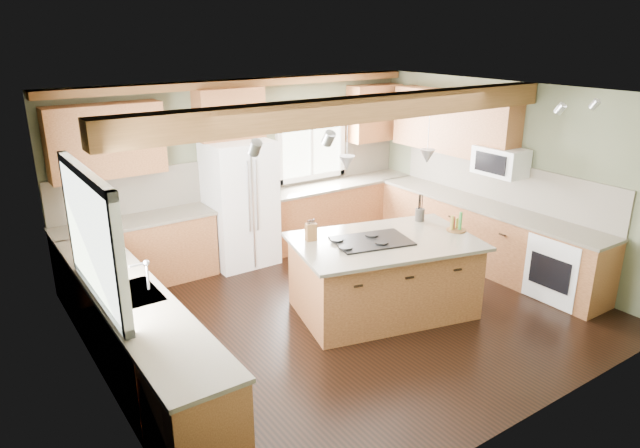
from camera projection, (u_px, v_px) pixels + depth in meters
floor at (345, 312)px, 6.93m from camera, size 5.60×5.60×0.00m
ceiling at (349, 94)px, 6.08m from camera, size 5.60×5.60×0.00m
wall_back at (245, 168)px, 8.45m from camera, size 5.60×0.00×5.60m
wall_left at (93, 265)px, 5.01m from camera, size 0.00×5.00×5.00m
wall_right at (506, 176)px, 8.00m from camera, size 0.00×5.00×5.00m
ceiling_beam at (361, 109)px, 5.96m from camera, size 5.55×0.26×0.26m
soffit_trim at (245, 83)px, 7.97m from camera, size 5.55×0.20×0.10m
backsplash_back at (246, 174)px, 8.47m from camera, size 5.58×0.03×0.58m
backsplash_right at (502, 182)px, 8.07m from camera, size 0.03×3.70×0.58m
base_cab_back_left at (138, 254)px, 7.54m from camera, size 2.02×0.60×0.88m
counter_back_left at (134, 221)px, 7.39m from camera, size 2.06×0.64×0.04m
base_cab_back_right at (338, 211)px, 9.30m from camera, size 2.62×0.60×0.88m
counter_back_right at (338, 184)px, 9.15m from camera, size 2.66×0.64×0.04m
base_cab_left at (136, 339)px, 5.49m from camera, size 0.60×3.70×0.88m
counter_left at (130, 296)px, 5.34m from camera, size 0.64×3.74×0.04m
base_cab_right at (483, 237)px, 8.16m from camera, size 0.60×3.70×0.88m
counter_right at (486, 206)px, 8.01m from camera, size 0.64×3.74×0.04m
upper_cab_back_left at (106, 141)px, 7.04m from camera, size 1.40×0.35×0.90m
upper_cab_over_fridge at (229, 114)px, 7.88m from camera, size 0.96×0.35×0.70m
upper_cab_right at (453, 122)px, 8.40m from camera, size 0.35×2.20×0.90m
upper_cab_back_corner at (374, 113)px, 9.34m from camera, size 0.90×0.35×0.90m
window_left at (90, 236)px, 4.97m from camera, size 0.04×1.60×1.05m
window_back at (311, 143)px, 8.97m from camera, size 1.10×0.04×1.00m
sink at (130, 295)px, 5.33m from camera, size 0.50×0.65×0.03m
faucet at (148, 276)px, 5.38m from camera, size 0.02×0.02×0.28m
dishwasher at (189, 410)px, 4.48m from camera, size 0.60×0.60×0.84m
oven at (564, 267)px, 7.15m from camera, size 0.60×0.72×0.84m
microwave at (500, 161)px, 7.77m from camera, size 0.40×0.70×0.38m
pendant_left at (347, 163)px, 6.20m from camera, size 0.18×0.18×0.16m
pendant_right at (427, 156)px, 6.53m from camera, size 0.18×0.18×0.16m
refrigerator at (240, 203)px, 8.13m from camera, size 0.90×0.74×1.80m
island at (383, 277)px, 6.83m from camera, size 2.24×1.67×0.88m
island_top at (385, 242)px, 6.68m from camera, size 2.40×1.83×0.04m
cooktop at (372, 241)px, 6.62m from camera, size 0.98×0.77×0.02m
knife_block at (311, 232)px, 6.63m from camera, size 0.14×0.12×0.21m
utensil_crock at (420, 215)px, 7.31m from camera, size 0.17×0.17×0.16m
bottle_tray at (457, 222)px, 6.95m from camera, size 0.32×0.32×0.22m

